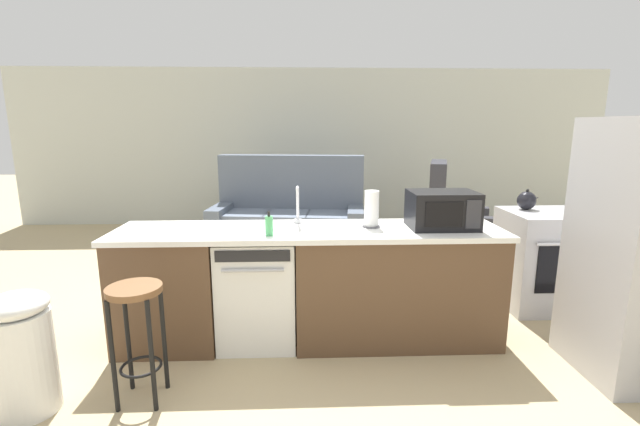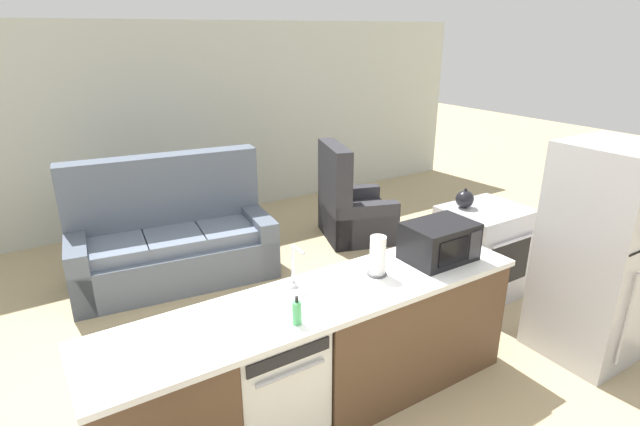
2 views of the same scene
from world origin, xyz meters
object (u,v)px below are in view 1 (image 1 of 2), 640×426
object	(u,v)px
paper_towel_roll	(372,209)
kettle	(527,200)
armchair	(451,225)
soap_bottle	(269,226)
stove_range	(546,259)
couch	(290,221)
microwave	(442,210)
bar_stool	(137,319)
trash_bin	(22,352)
dishwasher	(258,289)

from	to	relation	value
paper_towel_roll	kettle	bearing A→B (deg)	22.23
armchair	soap_bottle	bearing A→B (deg)	-130.84
soap_bottle	stove_range	bearing A→B (deg)	16.54
paper_towel_roll	couch	bearing A→B (deg)	105.77
soap_bottle	paper_towel_roll	bearing A→B (deg)	16.94
microwave	paper_towel_roll	size ratio (longest dim) A/B	1.77
soap_bottle	bar_stool	distance (m)	1.03
bar_stool	couch	distance (m)	3.40
microwave	armchair	distance (m)	2.68
kettle	armchair	distance (m)	1.84
microwave	trash_bin	size ratio (longest dim) A/B	0.68
kettle	paper_towel_roll	bearing A→B (deg)	-157.77
bar_stool	trash_bin	world-z (taller)	same
stove_range	kettle	world-z (taller)	kettle
paper_towel_roll	armchair	distance (m)	2.87
bar_stool	soap_bottle	bearing A→B (deg)	35.70
trash_bin	microwave	bearing A→B (deg)	16.90
soap_bottle	couch	xyz separation A→B (m)	(0.06, 2.75, -0.58)
microwave	bar_stool	bearing A→B (deg)	-160.38
dishwasher	paper_towel_roll	xyz separation A→B (m)	(0.88, 0.04, 0.62)
bar_stool	trash_bin	size ratio (longest dim) A/B	1.00
kettle	dishwasher	bearing A→B (deg)	-164.42
paper_towel_roll	couch	distance (m)	2.70
soap_bottle	trash_bin	world-z (taller)	soap_bottle
trash_bin	dishwasher	bearing A→B (deg)	32.60
paper_towel_roll	couch	xyz separation A→B (m)	(-0.71, 2.52, -0.64)
microwave	soap_bottle	distance (m)	1.32
bar_stool	microwave	bearing A→B (deg)	19.62
stove_range	trash_bin	distance (m)	4.12
kettle	couch	world-z (taller)	couch
stove_range	kettle	bearing A→B (deg)	141.81
soap_bottle	trash_bin	size ratio (longest dim) A/B	0.24
stove_range	armchair	bearing A→B (deg)	97.51
stove_range	bar_stool	world-z (taller)	stove_range
paper_towel_roll	stove_range	bearing A→B (deg)	16.37
microwave	soap_bottle	world-z (taller)	microwave
kettle	armchair	bearing A→B (deg)	92.62
stove_range	soap_bottle	xyz separation A→B (m)	(-2.49, -0.74, 0.52)
armchair	trash_bin	bearing A→B (deg)	-138.44
dishwasher	kettle	size ratio (longest dim) A/B	4.10
trash_bin	couch	size ratio (longest dim) A/B	0.35
microwave	soap_bottle	bearing A→B (deg)	-171.72
stove_range	trash_bin	world-z (taller)	stove_range
microwave	bar_stool	size ratio (longest dim) A/B	0.68
soap_bottle	dishwasher	bearing A→B (deg)	120.23
stove_range	kettle	distance (m)	0.57
paper_towel_roll	soap_bottle	size ratio (longest dim) A/B	1.60
dishwasher	bar_stool	distance (m)	0.99
soap_bottle	bar_stool	size ratio (longest dim) A/B	0.24
soap_bottle	armchair	world-z (taller)	armchair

